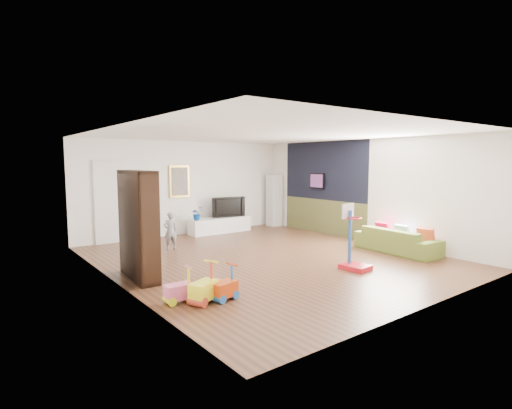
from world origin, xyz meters
TOP-DOWN VIEW (x-y plane):
  - floor at (0.00, 0.00)m, footprint 6.50×7.50m
  - ceiling at (0.00, 0.00)m, footprint 6.50×7.50m
  - wall_back at (0.00, 3.75)m, footprint 6.50×0.00m
  - wall_front at (0.00, -3.75)m, footprint 6.50×0.00m
  - wall_left at (-3.25, 0.00)m, footprint 0.00×7.50m
  - wall_right at (3.25, 0.00)m, footprint 0.00×7.50m
  - navy_accent at (3.23, 1.40)m, footprint 0.01×3.20m
  - olive_wainscot at (3.23, 1.40)m, footprint 0.01×3.20m
  - doorway at (-1.90, 3.71)m, footprint 1.45×0.06m
  - painting_back at (-0.25, 3.71)m, footprint 0.62×0.06m
  - artwork_right at (3.17, 1.60)m, footprint 0.04×0.56m
  - media_console at (0.86, 3.32)m, footprint 1.93×0.50m
  - tall_cabinet at (2.99, 3.37)m, footprint 0.42×0.42m
  - bookshelf at (-2.81, 0.20)m, footprint 0.44×1.36m
  - sofa at (2.76, -1.41)m, footprint 0.87×1.99m
  - basketball_hoop at (0.79, -1.80)m, footprint 0.50×0.59m
  - ride_on_yellow at (-2.52, -1.65)m, footprint 0.53×0.44m
  - ride_on_orange at (-2.21, -1.72)m, footprint 0.45×0.33m
  - ride_on_pink at (-2.82, -1.40)m, footprint 0.41×0.27m
  - child at (-1.34, 2.04)m, footprint 0.35×0.25m
  - tv at (1.15, 3.36)m, footprint 1.07×0.30m
  - vase_plant at (0.07, 3.29)m, footprint 0.42×0.38m
  - pillow_left at (2.96, -2.00)m, footprint 0.11×0.37m
  - pillow_center at (2.97, -1.40)m, footprint 0.12×0.36m
  - pillow_right at (2.98, -0.85)m, footprint 0.10×0.35m

SIDE VIEW (x-z plane):
  - floor at x=0.00m, z-range 0.00..0.00m
  - media_console at x=0.86m, z-range 0.00..0.45m
  - ride_on_pink at x=-2.82m, z-range 0.00..0.53m
  - ride_on_orange at x=-2.21m, z-range 0.00..0.53m
  - sofa at x=2.76m, z-range 0.00..0.57m
  - ride_on_yellow at x=-2.52m, z-range 0.00..0.61m
  - pillow_left at x=2.96m, z-range 0.27..0.64m
  - pillow_center at x=2.97m, z-range 0.27..0.63m
  - pillow_right at x=2.98m, z-range 0.28..0.63m
  - child at x=-1.34m, z-range 0.00..0.92m
  - olive_wainscot at x=3.23m, z-range 0.00..1.00m
  - vase_plant at x=0.07m, z-range 0.45..0.83m
  - basketball_hoop at x=0.79m, z-range 0.00..1.29m
  - tv at x=1.15m, z-range 0.45..1.06m
  - tall_cabinet at x=2.99m, z-range 0.00..1.70m
  - bookshelf at x=-2.81m, z-range 0.00..1.96m
  - doorway at x=-1.90m, z-range 0.00..2.10m
  - wall_back at x=0.00m, z-range 0.00..2.70m
  - wall_front at x=0.00m, z-range 0.00..2.70m
  - wall_left at x=-3.25m, z-range 0.00..2.70m
  - wall_right at x=3.25m, z-range 0.00..2.70m
  - artwork_right at x=3.17m, z-range 1.32..1.78m
  - painting_back at x=-0.25m, z-range 1.09..2.01m
  - navy_accent at x=3.23m, z-range 1.00..2.70m
  - ceiling at x=0.00m, z-range 2.70..2.70m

